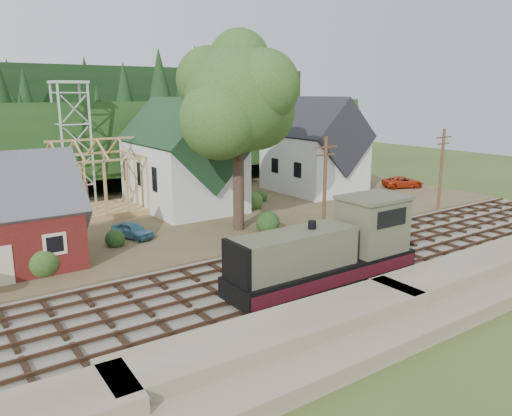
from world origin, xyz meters
TOP-DOWN VIEW (x-y plane):
  - ground at (0.00, 0.00)m, footprint 140.00×140.00m
  - embankment at (0.00, -8.50)m, footprint 64.00×5.00m
  - railroad_bed at (0.00, 0.00)m, footprint 64.00×11.00m
  - village_flat at (0.00, 18.00)m, footprint 64.00×26.00m
  - hillside at (0.00, 42.00)m, footprint 70.00×28.96m
  - ridge at (0.00, 58.00)m, footprint 80.00×20.00m
  - church at (2.00, 19.68)m, footprint 8.40×15.17m
  - farmhouse at (18.00, 19.00)m, footprint 8.40×10.80m
  - timber_frame at (-6.00, 22.00)m, footprint 8.20×6.20m
  - lattice_tower at (-6.00, 28.00)m, footprint 3.20×3.20m
  - big_tree at (2.17, 10.08)m, footprint 10.90×8.40m
  - telegraph_pole_near at (7.00, 5.20)m, footprint 2.20×0.28m
  - telegraph_pole_far at (22.00, 5.20)m, footprint 2.20×0.28m
  - locomotive at (0.04, -3.00)m, footprint 12.48×3.12m
  - car_blue at (-6.14, 12.63)m, footprint 2.74×3.94m
  - car_red at (28.00, 14.35)m, footprint 5.25×3.82m

SIDE VIEW (x-z plane):
  - ground at x=0.00m, z-range 0.00..0.00m
  - embankment at x=0.00m, z-range -0.80..0.80m
  - hillside at x=0.00m, z-range -6.37..6.37m
  - ridge at x=0.00m, z-range -6.00..6.00m
  - railroad_bed at x=0.00m, z-range 0.00..0.16m
  - village_flat at x=0.00m, z-range 0.00..0.30m
  - car_blue at x=-6.14m, z-range 0.30..1.55m
  - car_red at x=28.00m, z-range 0.30..1.63m
  - locomotive at x=0.04m, z-range -0.30..4.68m
  - timber_frame at x=-6.00m, z-range -0.23..6.76m
  - telegraph_pole_near at x=7.00m, z-range 0.25..8.25m
  - telegraph_pole_far at x=22.00m, z-range 0.25..8.25m
  - farmhouse at x=18.00m, z-range -0.43..10.17m
  - church at x=2.00m, z-range -1.32..11.68m
  - lattice_tower at x=-6.00m, z-range 3.97..16.10m
  - big_tree at x=2.17m, z-range 2.87..17.57m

